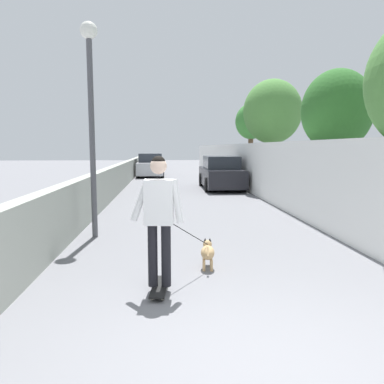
# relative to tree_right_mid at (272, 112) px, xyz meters

# --- Properties ---
(ground_plane) EXTENTS (80.00, 80.00, 0.00)m
(ground_plane) POSITION_rel_tree_right_mid_xyz_m (1.00, 3.79, -3.46)
(ground_plane) COLOR slate
(wall_left) EXTENTS (48.00, 0.30, 1.19)m
(wall_left) POSITION_rel_tree_right_mid_xyz_m (-1.00, 6.74, -2.87)
(wall_left) COLOR #999E93
(wall_left) RESTS_ON ground
(fence_right) EXTENTS (48.00, 0.30, 2.13)m
(fence_right) POSITION_rel_tree_right_mid_xyz_m (-1.00, 0.84, -2.40)
(fence_right) COLOR white
(fence_right) RESTS_ON ground
(tree_right_mid) EXTENTS (2.50, 2.50, 4.85)m
(tree_right_mid) POSITION_rel_tree_right_mid_xyz_m (0.00, 0.00, 0.00)
(tree_right_mid) COLOR brown
(tree_right_mid) RESTS_ON ground
(tree_right_far) EXTENTS (2.00, 2.00, 4.16)m
(tree_right_far) POSITION_rel_tree_right_mid_xyz_m (-5.50, -0.27, -0.49)
(tree_right_far) COLOR brown
(tree_right_far) RESTS_ON ground
(tree_right_distant) EXTENTS (1.87, 1.87, 4.52)m
(tree_right_distant) POSITION_rel_tree_right_mid_xyz_m (6.00, -0.48, -0.06)
(tree_right_distant) COLOR brown
(tree_right_distant) RESTS_ON ground
(lamp_post) EXTENTS (0.36, 0.36, 4.52)m
(lamp_post) POSITION_rel_tree_right_mid_xyz_m (-7.86, 6.19, -0.39)
(lamp_post) COLOR #4C4C51
(lamp_post) RESTS_ON ground
(skateboard) EXTENTS (0.82, 0.28, 0.08)m
(skateboard) POSITION_rel_tree_right_mid_xyz_m (-11.08, 4.74, -3.40)
(skateboard) COLOR black
(skateboard) RESTS_ON ground
(person_skateboarder) EXTENTS (0.26, 0.71, 1.76)m
(person_skateboarder) POSITION_rel_tree_right_mid_xyz_m (-11.08, 4.74, -2.35)
(person_skateboarder) COLOR black
(person_skateboarder) RESTS_ON skateboard
(dog) EXTENTS (1.23, 0.90, 1.06)m
(dog) POSITION_rel_tree_right_mid_xyz_m (-10.15, 3.98, -3.19)
(dog) COLOR tan
(dog) RESTS_ON ground
(car_near) EXTENTS (4.30, 1.80, 1.54)m
(car_near) POSITION_rel_tree_right_mid_xyz_m (1.45, 1.99, -2.75)
(car_near) COLOR black
(car_near) RESTS_ON ground
(car_far) EXTENTS (4.24, 1.80, 1.54)m
(car_far) POSITION_rel_tree_right_mid_xyz_m (9.30, 5.59, -2.75)
(car_far) COLOR silver
(car_far) RESTS_ON ground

